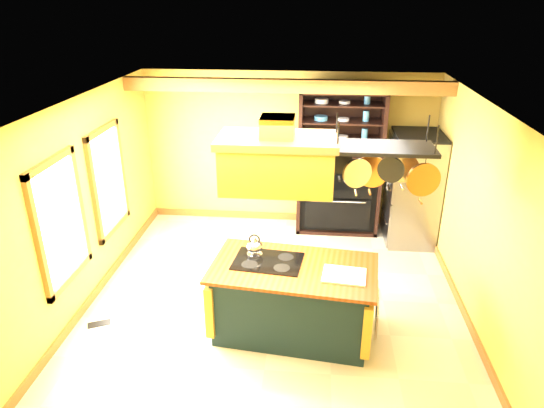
% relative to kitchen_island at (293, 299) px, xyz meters
% --- Properties ---
extents(floor, '(5.00, 5.00, 0.00)m').
position_rel_kitchen_island_xyz_m(floor, '(-0.27, 0.75, -0.47)').
color(floor, beige).
rests_on(floor, ground).
extents(ceiling, '(5.00, 5.00, 0.00)m').
position_rel_kitchen_island_xyz_m(ceiling, '(-0.27, 0.75, 2.23)').
color(ceiling, white).
rests_on(ceiling, wall_back).
extents(wall_back, '(5.00, 0.02, 2.70)m').
position_rel_kitchen_island_xyz_m(wall_back, '(-0.27, 3.25, 0.88)').
color(wall_back, gold).
rests_on(wall_back, floor).
extents(wall_front, '(5.00, 0.02, 2.70)m').
position_rel_kitchen_island_xyz_m(wall_front, '(-0.27, -1.75, 0.88)').
color(wall_front, gold).
rests_on(wall_front, floor).
extents(wall_left, '(0.02, 5.00, 2.70)m').
position_rel_kitchen_island_xyz_m(wall_left, '(-2.77, 0.75, 0.88)').
color(wall_left, gold).
rests_on(wall_left, floor).
extents(wall_right, '(0.02, 5.00, 2.70)m').
position_rel_kitchen_island_xyz_m(wall_right, '(2.23, 0.75, 0.88)').
color(wall_right, gold).
rests_on(wall_right, floor).
extents(ceiling_beam, '(5.00, 0.15, 0.20)m').
position_rel_kitchen_island_xyz_m(ceiling_beam, '(-0.27, 2.45, 2.12)').
color(ceiling_beam, olive).
rests_on(ceiling_beam, ceiling).
extents(window_near, '(0.06, 1.06, 1.56)m').
position_rel_kitchen_island_xyz_m(window_near, '(-2.74, -0.05, 0.93)').
color(window_near, olive).
rests_on(window_near, wall_left).
extents(window_far, '(0.06, 1.06, 1.56)m').
position_rel_kitchen_island_xyz_m(window_far, '(-2.74, 1.35, 0.93)').
color(window_far, olive).
rests_on(window_far, wall_left).
extents(kitchen_island, '(2.05, 1.29, 1.11)m').
position_rel_kitchen_island_xyz_m(kitchen_island, '(0.00, 0.00, 0.00)').
color(kitchen_island, black).
rests_on(kitchen_island, floor).
extents(range_hood, '(1.27, 0.72, 0.80)m').
position_rel_kitchen_island_xyz_m(range_hood, '(-0.20, -0.00, 1.76)').
color(range_hood, gold).
rests_on(range_hood, ceiling).
extents(pot_rack, '(1.17, 0.53, 0.79)m').
position_rel_kitchen_island_xyz_m(pot_rack, '(0.92, -0.00, 1.80)').
color(pot_rack, black).
rests_on(pot_rack, ceiling).
extents(refrigerator, '(0.79, 0.93, 1.81)m').
position_rel_kitchen_island_xyz_m(refrigerator, '(1.81, 2.65, 0.41)').
color(refrigerator, gray).
rests_on(refrigerator, floor).
extents(hutch, '(1.40, 0.63, 2.48)m').
position_rel_kitchen_island_xyz_m(hutch, '(0.62, 2.98, 0.47)').
color(hutch, black).
rests_on(hutch, floor).
extents(floor_register, '(0.30, 0.23, 0.01)m').
position_rel_kitchen_island_xyz_m(floor_register, '(-2.46, -0.10, -0.46)').
color(floor_register, black).
rests_on(floor_register, floor).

